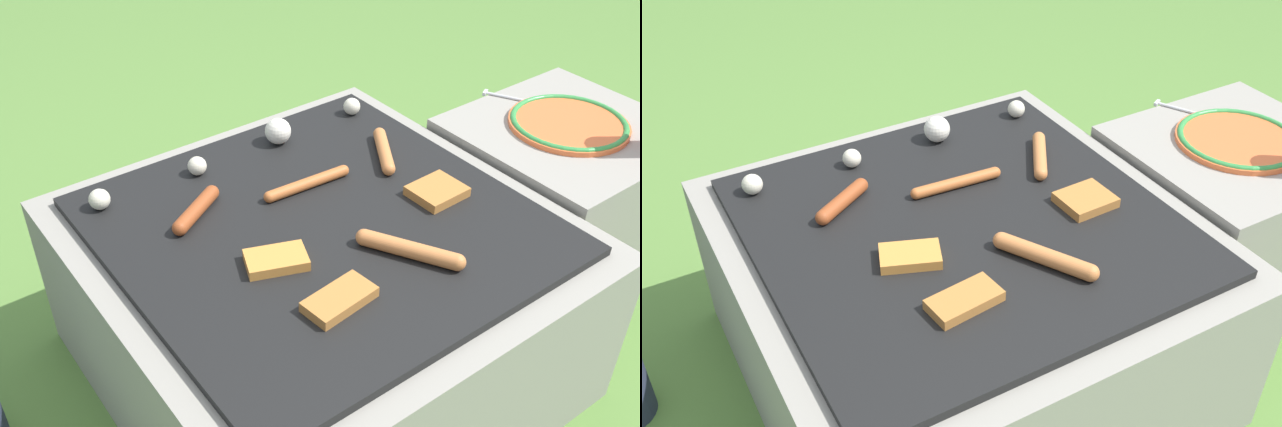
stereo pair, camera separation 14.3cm
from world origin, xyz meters
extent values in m
plane|color=#567F38|center=(0.00, 0.00, 0.00)|extent=(14.00, 14.00, 0.00)
cube|color=gray|center=(0.00, 0.00, 0.19)|extent=(0.88, 0.88, 0.38)
cube|color=black|center=(0.00, 0.00, 0.39)|extent=(0.77, 0.77, 0.02)
cube|color=gray|center=(0.69, -0.05, 0.20)|extent=(0.48, 0.46, 0.40)
cylinder|color=#C6753D|center=(0.07, -0.18, 0.41)|extent=(0.11, 0.17, 0.03)
sphere|color=#C6753D|center=(0.11, -0.26, 0.41)|extent=(0.03, 0.03, 0.03)
sphere|color=#C6753D|center=(0.02, -0.10, 0.41)|extent=(0.03, 0.03, 0.03)
cylinder|color=#93421E|center=(-0.18, 0.16, 0.41)|extent=(0.12, 0.09, 0.03)
sphere|color=#93421E|center=(-0.13, 0.19, 0.41)|extent=(0.03, 0.03, 0.03)
sphere|color=#93421E|center=(-0.24, 0.13, 0.41)|extent=(0.03, 0.03, 0.03)
cylinder|color=#B7602D|center=(0.05, 0.11, 0.41)|extent=(0.18, 0.03, 0.02)
sphere|color=#B7602D|center=(0.14, 0.10, 0.41)|extent=(0.02, 0.02, 0.02)
sphere|color=#B7602D|center=(-0.04, 0.11, 0.41)|extent=(0.02, 0.02, 0.02)
cylinder|color=#C6753D|center=(0.26, 0.11, 0.41)|extent=(0.10, 0.14, 0.03)
sphere|color=#C6753D|center=(0.30, 0.17, 0.41)|extent=(0.03, 0.03, 0.03)
sphere|color=#C6753D|center=(0.22, 0.05, 0.41)|extent=(0.03, 0.03, 0.03)
cube|color=#B27033|center=(-0.11, -0.21, 0.41)|extent=(0.13, 0.08, 0.02)
cube|color=#D18438|center=(-0.14, -0.06, 0.41)|extent=(0.13, 0.10, 0.02)
cube|color=#B27033|center=(0.24, -0.07, 0.41)|extent=(0.11, 0.09, 0.02)
sphere|color=beige|center=(-0.32, 0.30, 0.42)|extent=(0.04, 0.04, 0.04)
sphere|color=beige|center=(-0.11, 0.29, 0.42)|extent=(0.04, 0.04, 0.04)
sphere|color=silver|center=(0.10, 0.30, 0.43)|extent=(0.06, 0.06, 0.06)
sphere|color=beige|center=(0.32, 0.30, 0.42)|extent=(0.04, 0.04, 0.04)
cylinder|color=orange|center=(0.69, -0.05, 0.40)|extent=(0.28, 0.28, 0.01)
torus|color=#338C3F|center=(0.69, -0.05, 0.41)|extent=(0.27, 0.27, 0.01)
cylinder|color=silver|center=(0.70, 0.11, 0.40)|extent=(0.09, 0.16, 0.01)
cube|color=silver|center=(0.66, 0.19, 0.40)|extent=(0.03, 0.02, 0.01)
camera|label=1|loc=(-0.69, -0.93, 1.26)|focal=42.00mm
camera|label=2|loc=(-0.57, -1.01, 1.26)|focal=42.00mm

